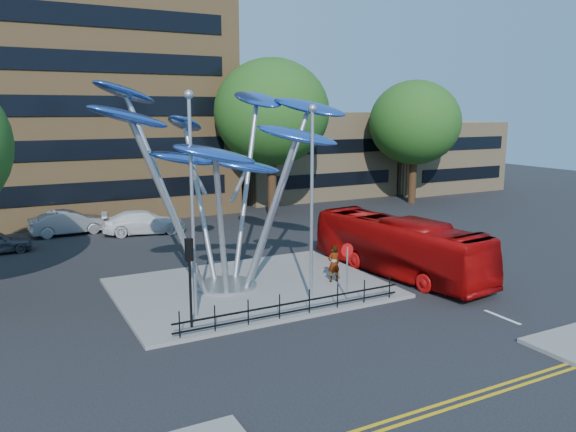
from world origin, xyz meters
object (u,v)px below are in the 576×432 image
leaf_sculpture (220,141)px  parked_car_right (144,222)px  red_bus (399,246)px  parked_car_mid (69,222)px  traffic_light_island (190,264)px  tree_right (272,112)px  tree_far (415,123)px  street_lamp_right (312,186)px  pedestrian (334,264)px  no_entry_sign_island (347,261)px  street_lamp_left (192,186)px

leaf_sculpture → parked_car_right: (-0.37, 13.64, -6.09)m
red_bus → parked_car_mid: 22.27m
traffic_light_island → parked_car_mid: 20.08m
tree_right → red_bus: 18.53m
leaf_sculpture → red_bus: (8.67, -1.95, -5.41)m
tree_far → traffic_light_island: tree_far is taller
street_lamp_right → pedestrian: size_ratio=4.70×
tree_right → no_entry_sign_island: 21.31m
street_lamp_left → parked_car_mid: size_ratio=1.77×
tree_far → red_bus: (-15.40, -17.27, -5.65)m
traffic_light_island → pedestrian: traffic_light_island is taller
traffic_light_island → no_entry_sign_island: size_ratio=1.40×
street_lamp_right → parked_car_mid: (-7.44, 19.40, -4.28)m
parked_car_mid → no_entry_sign_island: bearing=-158.8°
no_entry_sign_island → street_lamp_left: bearing=171.4°
leaf_sculpture → pedestrian: 7.83m
street_lamp_left → traffic_light_island: size_ratio=2.57×
tree_right → tree_far: bearing=0.0°
leaf_sculpture → pedestrian: leaf_sculpture is taller
parked_car_mid → street_lamp_right: bearing=-162.1°
leaf_sculpture → no_entry_sign_island: size_ratio=5.19×
leaf_sculpture → no_entry_sign_island: bearing=-45.7°
pedestrian → parked_car_right: 16.36m
no_entry_sign_island → parked_car_right: no_entry_sign_island is taller
parked_car_right → street_lamp_left: bearing=-177.2°
street_lamp_left → traffic_light_island: 2.96m
tree_far → no_entry_sign_island: tree_far is taller
tree_right → red_bus: (-1.40, -17.27, -6.58)m
street_lamp_right → parked_car_right: bearing=99.6°
street_lamp_left → traffic_light_island: (-0.50, -1.00, -2.74)m
street_lamp_right → parked_car_mid: size_ratio=1.67×
street_lamp_right → no_entry_sign_island: size_ratio=3.39×
street_lamp_left → red_bus: bearing=6.3°
street_lamp_right → traffic_light_island: (-5.50, -0.50, -2.48)m
tree_right → traffic_light_island: tree_right is taller
tree_far → pedestrian: 26.45m
parked_car_mid → traffic_light_island: bearing=-177.5°
street_lamp_left → parked_car_right: 17.55m
no_entry_sign_island → pedestrian: size_ratio=1.39×
traffic_light_island → leaf_sculpture: bearing=55.0°
tree_right → no_entry_sign_island: size_ratio=4.94×
red_bus → parked_car_mid: (-13.54, 17.67, -0.64)m
street_lamp_left → street_lamp_right: street_lamp_left is taller
leaf_sculpture → traffic_light_island: bearing=-125.0°
no_entry_sign_island → parked_car_mid: bearing=114.2°
no_entry_sign_island → parked_car_mid: 21.83m
tree_right → pedestrian: size_ratio=6.86×
no_entry_sign_island → pedestrian: no_entry_sign_island is taller
red_bus → street_lamp_right: bearing=-170.8°
street_lamp_right → parked_car_right: (-2.94, 17.32, -4.31)m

